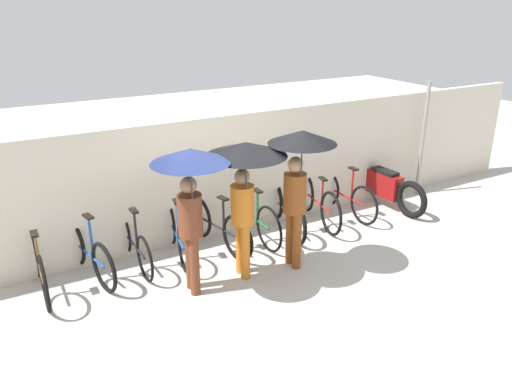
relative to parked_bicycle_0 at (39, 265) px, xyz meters
The scene contains 16 objects.
ground_plane 3.01m from the parked_bicycle_0, 30.21° to the right, with size 30.00×30.00×0.00m, color #B7B2A8.
back_wall 2.68m from the parked_bicycle_0, ahead, with size 14.06×0.12×1.99m.
parked_bicycle_0 is the anchor object (origin of this frame).
parked_bicycle_1 0.65m from the parked_bicycle_0, ahead, with size 0.51×1.67×1.01m.
parked_bicycle_2 1.29m from the parked_bicycle_0, ahead, with size 0.44×1.65×1.09m.
parked_bicycle_3 1.94m from the parked_bicycle_0, ahead, with size 0.46×1.63×1.01m.
parked_bicycle_4 2.58m from the parked_bicycle_0, ahead, with size 0.50×1.75×0.97m.
parked_bicycle_5 3.22m from the parked_bicycle_0, ahead, with size 0.44×1.82×1.02m.
parked_bicycle_6 3.87m from the parked_bicycle_0, ahead, with size 0.55×1.72×1.05m.
parked_bicycle_7 4.52m from the parked_bicycle_0, ahead, with size 0.52×1.79×0.99m.
parked_bicycle_8 5.16m from the parked_bicycle_0, ahead, with size 0.44×1.73×1.09m.
pedestrian_leading 2.38m from the parked_bicycle_0, 31.34° to the right, with size 0.97×0.97×2.02m.
pedestrian_center 2.99m from the parked_bicycle_0, 22.46° to the right, with size 1.07×1.07×1.99m.
pedestrian_trailing 3.70m from the parked_bicycle_0, 19.10° to the right, with size 0.92×0.92×2.07m.
motorcycle 6.06m from the parked_bicycle_0, ahead, with size 0.58×2.05×0.91m.
awning_pole 7.12m from the parked_bicycle_0, ahead, with size 0.07×0.07×2.24m.
Camera 1 is at (-2.93, -4.93, 3.66)m, focal length 35.00 mm.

